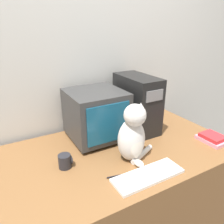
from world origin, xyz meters
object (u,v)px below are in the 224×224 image
(cat, at_px, (133,135))
(crt_monitor, at_px, (96,115))
(keyboard, at_px, (148,175))
(computer_tower, at_px, (137,103))
(book_stack, at_px, (212,138))
(mug, at_px, (65,161))
(pen, at_px, (119,175))

(cat, bearing_deg, crt_monitor, 99.25)
(keyboard, xyz_separation_m, cat, (0.02, 0.19, 0.17))
(crt_monitor, xyz_separation_m, cat, (0.07, -0.38, -0.02))
(crt_monitor, bearing_deg, computer_tower, -2.76)
(keyboard, bearing_deg, cat, 85.08)
(computer_tower, bearing_deg, keyboard, -118.75)
(computer_tower, xyz_separation_m, book_stack, (0.36, -0.46, -0.20))
(computer_tower, distance_m, keyboard, 0.66)
(computer_tower, relative_size, mug, 5.12)
(mug, bearing_deg, cat, -18.52)
(computer_tower, height_order, cat, computer_tower)
(computer_tower, xyz_separation_m, keyboard, (-0.30, -0.55, -0.21))
(mug, bearing_deg, keyboard, -40.11)
(cat, bearing_deg, keyboard, -96.19)
(computer_tower, bearing_deg, book_stack, -51.63)
(computer_tower, distance_m, mug, 0.74)
(crt_monitor, height_order, mug, crt_monitor)
(keyboard, xyz_separation_m, book_stack, (0.67, 0.09, 0.02))
(cat, relative_size, book_stack, 1.94)
(mug, bearing_deg, computer_tower, 18.41)
(crt_monitor, relative_size, mug, 4.66)
(crt_monitor, distance_m, computer_tower, 0.36)
(keyboard, relative_size, cat, 1.10)
(crt_monitor, xyz_separation_m, computer_tower, (0.36, -0.02, 0.03))
(cat, bearing_deg, mug, 160.20)
(keyboard, height_order, mug, mug)
(cat, bearing_deg, pen, -148.05)
(pen, bearing_deg, book_stack, 0.21)
(pen, distance_m, mug, 0.34)
(crt_monitor, bearing_deg, cat, -79.48)
(cat, height_order, mug, cat)
(computer_tower, height_order, book_stack, computer_tower)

